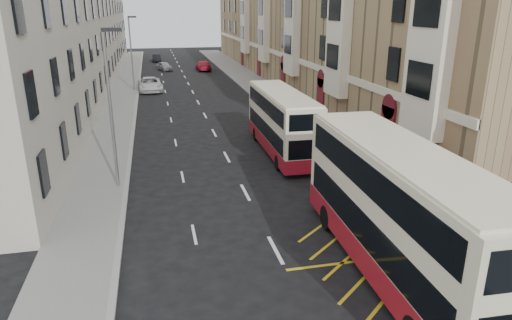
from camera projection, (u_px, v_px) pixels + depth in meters
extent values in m
plane|color=black|center=(309.00, 313.00, 14.21)|extent=(200.00, 200.00, 0.00)
cube|color=slate|center=(286.00, 106.00, 43.60)|extent=(4.00, 120.00, 0.15)
cube|color=slate|center=(118.00, 114.00, 40.38)|extent=(3.00, 120.00, 0.15)
cube|color=gray|center=(266.00, 107.00, 43.18)|extent=(0.25, 120.00, 0.15)
cube|color=gray|center=(135.00, 113.00, 40.69)|extent=(0.25, 120.00, 0.15)
cube|color=#9E875B|center=(306.00, 20.00, 57.02)|extent=(10.00, 79.00, 15.00)
cube|color=white|center=(267.00, 50.00, 57.09)|extent=(0.18, 79.00, 0.50)
cube|color=white|center=(431.00, 39.00, 23.08)|extent=(0.80, 3.20, 10.00)
cube|color=white|center=(339.00, 29.00, 34.18)|extent=(0.80, 3.20, 10.00)
cube|color=white|center=(292.00, 24.00, 45.27)|extent=(0.80, 3.20, 10.00)
cube|color=white|center=(264.00, 20.00, 56.37)|extent=(0.80, 3.20, 10.00)
cube|color=white|center=(245.00, 18.00, 67.47)|extent=(0.80, 3.20, 10.00)
cube|color=#5A111A|center=(387.00, 130.00, 28.69)|extent=(0.20, 1.60, 3.00)
cube|color=#5A111A|center=(321.00, 96.00, 39.78)|extent=(0.20, 1.60, 3.00)
cube|color=#5A111A|center=(283.00, 76.00, 50.88)|extent=(0.20, 1.60, 3.00)
cube|color=#5A111A|center=(259.00, 64.00, 61.98)|extent=(0.20, 1.60, 3.00)
cube|color=#5A111A|center=(242.00, 55.00, 73.08)|extent=(0.20, 1.60, 3.00)
cube|color=beige|center=(66.00, 31.00, 51.42)|extent=(9.00, 79.00, 13.00)
cube|color=black|center=(485.00, 221.00, 17.08)|extent=(0.08, 0.08, 2.60)
cylinder|color=red|center=(442.00, 236.00, 17.62)|extent=(0.06, 0.06, 1.00)
cylinder|color=red|center=(399.00, 203.00, 20.62)|extent=(0.06, 0.06, 1.00)
cylinder|color=red|center=(367.00, 178.00, 23.63)|extent=(0.06, 0.06, 1.00)
cube|color=red|center=(400.00, 193.00, 20.47)|extent=(0.05, 6.50, 0.06)
cube|color=red|center=(399.00, 202.00, 20.61)|extent=(0.05, 6.50, 0.06)
cylinder|color=gray|center=(111.00, 111.00, 22.66)|extent=(0.16, 0.16, 8.00)
cube|color=black|center=(111.00, 30.00, 21.50)|extent=(0.90, 0.18, 0.18)
cylinder|color=gray|center=(131.00, 54.00, 50.41)|extent=(0.16, 0.16, 8.00)
cube|color=black|center=(132.00, 17.00, 49.25)|extent=(0.90, 0.18, 0.18)
cube|color=#F0E8C0|center=(399.00, 210.00, 15.57)|extent=(3.10, 11.74, 4.18)
cube|color=maroon|center=(395.00, 252.00, 16.09)|extent=(3.13, 11.78, 0.95)
cube|color=black|center=(398.00, 224.00, 15.73)|extent=(3.11, 10.81, 1.16)
cube|color=black|center=(403.00, 175.00, 15.16)|extent=(3.11, 10.81, 1.06)
cube|color=#F0E8C0|center=(406.00, 151.00, 14.89)|extent=(2.98, 11.27, 0.13)
cube|color=black|center=(339.00, 167.00, 21.13)|extent=(2.25, 0.17, 1.38)
cube|color=black|center=(342.00, 122.00, 20.44)|extent=(1.86, 0.16, 0.48)
cylinder|color=black|center=(327.00, 217.00, 19.46)|extent=(0.34, 1.07, 1.06)
cylinder|color=black|center=(380.00, 213.00, 19.87)|extent=(0.34, 1.07, 1.06)
cube|color=#F0E8C0|center=(282.00, 121.00, 29.18)|extent=(2.42, 10.09, 3.61)
cube|color=maroon|center=(281.00, 142.00, 29.62)|extent=(2.45, 10.11, 0.82)
cube|color=black|center=(282.00, 128.00, 29.31)|extent=(2.45, 9.28, 1.01)
cube|color=black|center=(282.00, 104.00, 28.82)|extent=(2.45, 9.28, 0.91)
cube|color=#F0E8C0|center=(282.00, 93.00, 28.59)|extent=(2.33, 9.68, 0.11)
cube|color=black|center=(264.00, 111.00, 33.95)|extent=(1.94, 0.10, 1.19)
cube|color=black|center=(265.00, 85.00, 33.35)|extent=(1.60, 0.10, 0.41)
cube|color=black|center=(306.00, 150.00, 24.65)|extent=(1.94, 0.10, 1.10)
cylinder|color=black|center=(256.00, 134.00, 32.49)|extent=(0.27, 0.92, 0.91)
cylinder|color=black|center=(284.00, 133.00, 32.89)|extent=(0.27, 0.92, 0.91)
cylinder|color=black|center=(278.00, 163.00, 26.52)|extent=(0.27, 0.92, 0.91)
cylinder|color=black|center=(312.00, 160.00, 26.92)|extent=(0.27, 0.92, 0.91)
imported|color=black|center=(393.00, 181.00, 22.30)|extent=(1.00, 0.57, 1.61)
imported|color=silver|center=(150.00, 84.00, 51.48)|extent=(2.90, 5.69, 1.54)
imported|color=#999CA0|center=(164.00, 66.00, 68.27)|extent=(2.63, 4.09, 1.30)
imported|color=black|center=(156.00, 58.00, 79.27)|extent=(1.56, 3.94, 1.28)
imported|color=#A61429|center=(203.00, 66.00, 68.33)|extent=(2.05, 4.97, 1.44)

